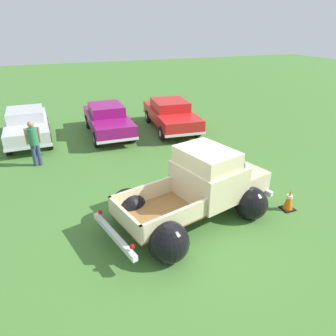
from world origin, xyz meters
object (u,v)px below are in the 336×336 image
at_px(show_car_2, 171,114).
at_px(spectator_0, 34,141).
at_px(show_car_1, 108,119).
at_px(vintage_pickup_truck, 200,190).
at_px(lane_cone_0, 289,200).
at_px(show_car_0, 27,124).

height_order(show_car_2, spectator_0, spectator_0).
distance_m(show_car_1, show_car_2, 3.15).
distance_m(vintage_pickup_truck, lane_cone_0, 2.63).
xyz_separation_m(show_car_0, spectator_0, (0.31, -3.04, 0.20)).
height_order(show_car_0, show_car_2, same).
bearing_deg(vintage_pickup_truck, show_car_1, 82.84).
xyz_separation_m(show_car_0, lane_cone_0, (6.96, -8.99, -0.47)).
xyz_separation_m(show_car_2, spectator_0, (-6.36, -2.25, 0.20)).
height_order(show_car_1, lane_cone_0, show_car_1).
bearing_deg(vintage_pickup_truck, lane_cone_0, -30.55).
relative_size(show_car_0, show_car_2, 0.93).
distance_m(spectator_0, lane_cone_0, 8.94).
bearing_deg(show_car_1, spectator_0, -50.17).
relative_size(show_car_1, show_car_2, 0.95).
distance_m(show_car_2, spectator_0, 6.75).
relative_size(show_car_0, lane_cone_0, 7.07).
relative_size(show_car_1, lane_cone_0, 7.21).
bearing_deg(show_car_0, vintage_pickup_truck, 27.67).
bearing_deg(spectator_0, vintage_pickup_truck, 33.40).
bearing_deg(lane_cone_0, show_car_2, 91.99).
distance_m(show_car_0, spectator_0, 3.07).
relative_size(show_car_2, spectator_0, 2.78).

